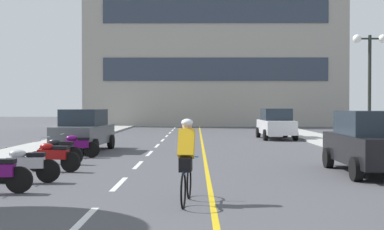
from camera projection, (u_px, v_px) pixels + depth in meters
name	position (u px, v px, depth m)	size (l,w,h in m)	color
ground_plane	(198.00, 147.00, 23.24)	(140.00, 140.00, 0.00)	#47474C
curb_left	(63.00, 142.00, 26.30)	(2.40, 72.00, 0.12)	#A8A8A3
curb_right	(332.00, 142.00, 26.19)	(2.40, 72.00, 0.12)	#A8A8A3
lane_dash_1	(82.00, 221.00, 8.26)	(0.14, 2.20, 0.01)	silver
lane_dash_2	(119.00, 184.00, 12.26)	(0.14, 2.20, 0.01)	silver
lane_dash_3	(138.00, 165.00, 16.26)	(0.14, 2.20, 0.01)	silver
lane_dash_4	(150.00, 153.00, 20.26)	(0.14, 2.20, 0.01)	silver
lane_dash_5	(157.00, 146.00, 24.26)	(0.14, 2.20, 0.01)	silver
lane_dash_6	(163.00, 140.00, 28.26)	(0.14, 2.20, 0.01)	silver
lane_dash_7	(167.00, 136.00, 32.26)	(0.14, 2.20, 0.01)	silver
lane_dash_8	(170.00, 133.00, 36.26)	(0.14, 2.20, 0.01)	silver
lane_dash_9	(173.00, 130.00, 40.26)	(0.14, 2.20, 0.01)	silver
lane_dash_10	(175.00, 128.00, 44.26)	(0.14, 2.20, 0.01)	silver
lane_dash_11	(176.00, 126.00, 48.26)	(0.14, 2.20, 0.01)	silver
centre_line_yellow	(202.00, 143.00, 26.24)	(0.12, 66.00, 0.01)	gold
office_building	(214.00, 37.00, 51.26)	(25.75, 8.50, 18.46)	#9E998E
street_lamp_mid	(370.00, 65.00, 21.03)	(1.46, 0.36, 4.91)	black
parked_car_near	(371.00, 142.00, 14.07)	(1.96, 4.22, 1.82)	black
parked_car_mid	(84.00, 130.00, 21.23)	(2.15, 4.30, 1.82)	black
parked_car_far	(276.00, 124.00, 29.29)	(1.99, 4.24, 1.82)	black
motorcycle_4	(25.00, 164.00, 12.40)	(1.70, 0.60, 0.92)	black
motorcycle_5	(53.00, 156.00, 14.55)	(1.69, 0.60, 0.92)	black
motorcycle_6	(59.00, 150.00, 16.42)	(1.67, 0.70, 0.92)	black
motorcycle_7	(77.00, 145.00, 18.56)	(1.70, 0.60, 0.92)	black
cyclist_rider	(186.00, 159.00, 9.85)	(0.43, 1.77, 1.71)	black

